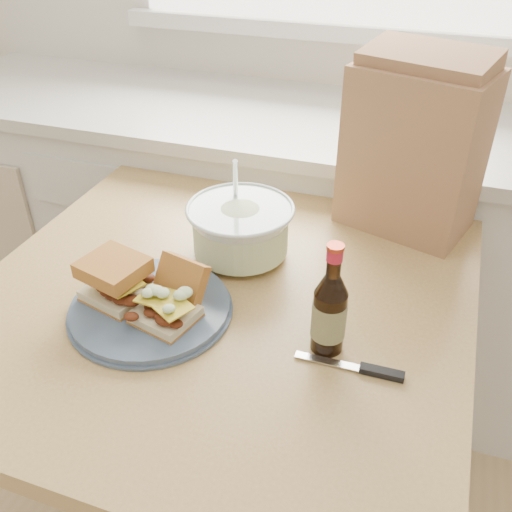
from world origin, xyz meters
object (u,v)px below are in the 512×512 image
(plate, at_px, (151,308))
(paper_bag, at_px, (414,151))
(dining_table, at_px, (223,335))
(coleslaw_bowl, at_px, (241,232))
(beer_bottle, at_px, (329,311))

(plate, distance_m, paper_bag, 0.68)
(dining_table, distance_m, paper_bag, 0.60)
(dining_table, xyz_separation_m, paper_bag, (0.32, 0.39, 0.31))
(dining_table, xyz_separation_m, coleslaw_bowl, (-0.01, 0.14, 0.18))
(beer_bottle, distance_m, paper_bag, 0.51)
(dining_table, height_order, plate, plate)
(beer_bottle, xyz_separation_m, paper_bag, (0.08, 0.49, 0.11))
(dining_table, relative_size, paper_bag, 2.71)
(plate, height_order, beer_bottle, beer_bottle)
(plate, relative_size, coleslaw_bowl, 1.32)
(coleslaw_bowl, xyz_separation_m, beer_bottle, (0.25, -0.23, 0.02))
(dining_table, relative_size, beer_bottle, 4.61)
(coleslaw_bowl, xyz_separation_m, paper_bag, (0.33, 0.26, 0.13))
(coleslaw_bowl, height_order, paper_bag, paper_bag)
(plate, height_order, coleslaw_bowl, coleslaw_bowl)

